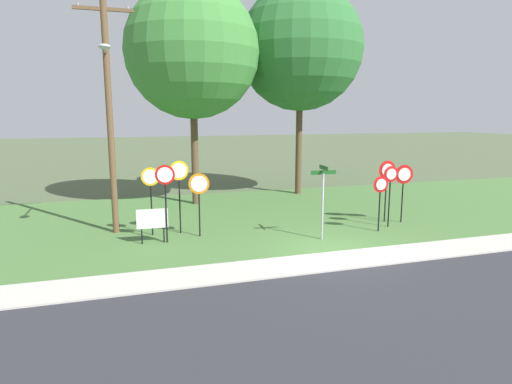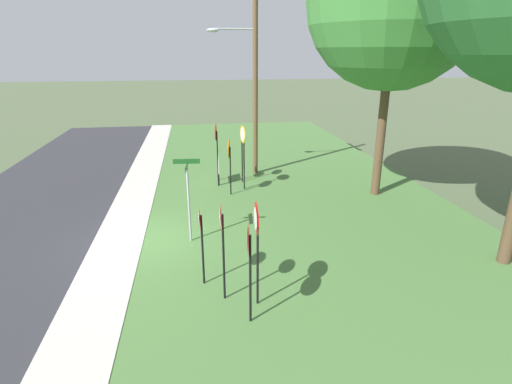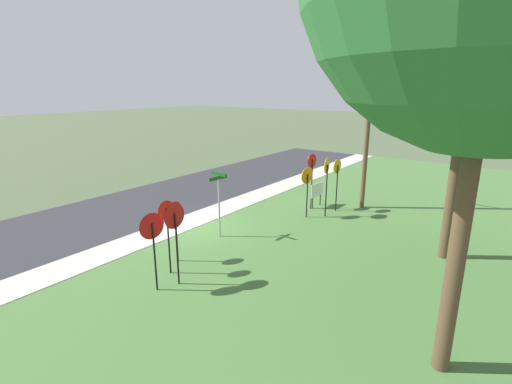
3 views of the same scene
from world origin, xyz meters
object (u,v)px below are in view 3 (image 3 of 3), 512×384
Objects in this scene: street_name_post at (219,198)px; utility_pole at (366,107)px; stop_sign_far_center at (312,169)px; yield_sign_near_left at (175,224)px; stop_sign_far_left at (337,174)px; yield_sign_near_right at (175,218)px; oak_tree_left at (475,34)px; stop_sign_near_right at (307,181)px; yield_sign_far_right at (167,220)px; yield_sign_far_left at (152,233)px; notice_board at (317,191)px; stop_sign_near_left at (327,174)px.

street_name_post is 8.62m from utility_pole.
stop_sign_far_center is 1.07× the size of yield_sign_near_left.
stop_sign_far_left is 8.82m from yield_sign_near_right.
stop_sign_far_center is (0.43, -1.16, 0.14)m from stop_sign_far_left.
stop_sign_far_center is at bearing -107.98° from oak_tree_left.
yield_sign_near_left is at bearing 48.75° from yield_sign_near_right.
street_name_post is at bearing -4.07° from stop_sign_far_center.
stop_sign_far_left is (-1.70, 0.71, 0.13)m from stop_sign_near_right.
yield_sign_near_left is 1.05× the size of yield_sign_far_right.
yield_sign_far_left is (9.88, 0.06, -0.19)m from stop_sign_far_center.
yield_sign_near_right is 0.20× the size of oak_tree_left.
stop_sign_near_right is 0.86× the size of stop_sign_far_center.
yield_sign_near_left reaches higher than stop_sign_far_left.
yield_sign_near_left is 9.80m from notice_board.
utility_pole is (-1.76, 1.87, 3.02)m from stop_sign_far_center.
yield_sign_near_left is 2.11× the size of notice_board.
oak_tree_left is (2.16, 6.64, 5.54)m from stop_sign_far_center.
stop_sign_far_left is 0.28× the size of utility_pole.
stop_sign_near_left is at bearing 45.32° from notice_board.
yield_sign_near_right is at bearing -145.93° from yield_sign_far_right.
utility_pole is 6.67m from oak_tree_left.
stop_sign_near_right is 1.37m from stop_sign_far_center.
utility_pole is at bearing 153.39° from stop_sign_near_left.
street_name_post is 0.25× the size of oak_tree_left.
stop_sign_near_right is (0.64, -0.67, -0.31)m from stop_sign_near_left.
yield_sign_far_right is 11.33m from oak_tree_left.
street_name_post reaches higher than yield_sign_far_left.
stop_sign_far_left is at bearing -177.24° from yield_sign_far_left.
stop_sign_far_left reaches higher than yield_sign_far_right.
street_name_post is (-2.62, -0.31, 0.02)m from yield_sign_near_right.
yield_sign_near_left is (9.24, 0.32, -0.05)m from stop_sign_far_center.
yield_sign_near_right is at bearing 11.26° from street_name_post.
utility_pole is at bearing 165.10° from stop_sign_near_right.
stop_sign_near_right is 1.93× the size of notice_board.
yield_sign_near_right is 2.02m from yield_sign_far_left.
utility_pole is (-10.66, 2.32, 3.20)m from yield_sign_far_right.
yield_sign_far_right is at bearing -113.12° from yield_sign_near_left.
stop_sign_far_center is 9.89m from yield_sign_far_left.
street_name_post is (-3.72, -1.56, -0.35)m from yield_sign_near_left.
stop_sign_near_left reaches higher than notice_board.
yield_sign_near_right is 10.84m from utility_pole.
yield_sign_near_left is at bearing 166.31° from yield_sign_far_left.
stop_sign_far_left is 8.31m from oak_tree_left.
yield_sign_near_right reaches higher than notice_board.
notice_board is (-9.73, -0.24, -1.15)m from yield_sign_near_left.
stop_sign_near_left is 0.30× the size of utility_pole.
oak_tree_left is at bearing 128.47° from yield_sign_near_right.
yield_sign_near_right is 0.81× the size of street_name_post.
stop_sign_far_left is 9.47m from yield_sign_far_right.
stop_sign_far_left is 0.93× the size of stop_sign_far_center.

